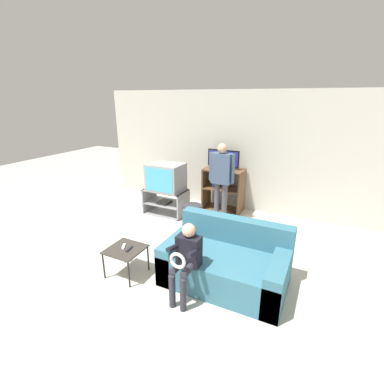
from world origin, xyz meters
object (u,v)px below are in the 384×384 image
remote_control_white (124,246)px  couch (226,263)px  person_seated_child (186,257)px  remote_control_black (129,249)px  television_flat (223,160)px  folding_stool (192,211)px  media_shelf (223,190)px  person_standing_adult (221,175)px  snack_table (126,251)px  tv_stand (166,202)px  television_main (166,177)px

remote_control_white → couch: (1.38, 0.48, -0.15)m
person_seated_child → remote_control_black: bearing=176.1°
television_flat → folding_stool: bearing=-92.0°
media_shelf → folding_stool: (-0.09, -1.39, -0.00)m
media_shelf → person_seated_child: size_ratio=0.96×
media_shelf → remote_control_white: size_ratio=6.71×
folding_stool → person_standing_adult: 1.02m
folding_stool → couch: 1.45m
media_shelf → person_standing_adult: 0.72m
person_standing_adult → person_seated_child: bearing=-79.0°
snack_table → folding_stool: bearing=78.4°
tv_stand → folding_stool: folding_stool is taller
remote_control_white → couch: 1.47m
couch → tv_stand: bearing=140.1°
remote_control_black → remote_control_white: (-0.11, 0.02, 0.00)m
couch → person_standing_adult: size_ratio=1.02×
remote_control_white → person_seated_child: size_ratio=0.14×
remote_control_black → couch: 1.37m
person_standing_adult → person_seated_child: (0.47, -2.43, -0.37)m
remote_control_white → couch: couch is taller
tv_stand → couch: (2.01, -1.67, 0.01)m
remote_control_black → person_standing_adult: 2.47m
television_main → media_shelf: 1.31m
remote_control_white → couch: bearing=-10.0°
tv_stand → media_shelf: media_shelf is taller
television_main → television_flat: (1.01, 0.74, 0.33)m
media_shelf → person_standing_adult: person_standing_adult is taller
tv_stand → folding_stool: 1.21m
television_main → person_seated_child: (1.65, -2.24, -0.23)m
media_shelf → couch: size_ratio=0.59×
tv_stand → snack_table: 2.28m
tv_stand → person_standing_adult: (1.20, 0.19, 0.71)m
television_main → person_standing_adult: (1.18, 0.19, 0.14)m
television_main → remote_control_white: bearing=-74.3°
folding_stool → couch: size_ratio=0.37×
media_shelf → tv_stand: bearing=-146.1°
tv_stand → remote_control_white: tv_stand is taller
remote_control_black → person_standing_adult: bearing=71.1°
television_flat → remote_control_white: bearing=-97.9°
couch → person_seated_child: 0.73m
media_shelf → remote_control_black: bearing=-96.5°
television_main → person_standing_adult: size_ratio=0.45×
media_shelf → couch: (0.94, -2.39, -0.21)m
television_flat → folding_stool: (-0.05, -1.42, -0.67)m
media_shelf → television_flat: television_flat is taller
snack_table → couch: bearing=20.6°
couch → person_standing_adult: (-0.81, 1.87, 0.69)m
media_shelf → folding_stool: size_ratio=1.60×
television_flat → remote_control_white: television_flat is taller
television_flat → remote_control_white: 3.01m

